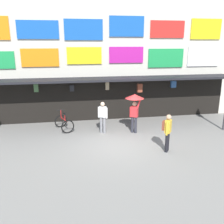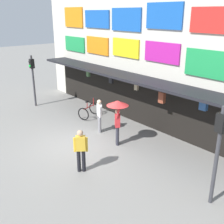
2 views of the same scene
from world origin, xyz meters
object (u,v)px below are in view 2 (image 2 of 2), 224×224
(traffic_light_near, at_px, (33,73))
(bicycle_parked, at_px, (89,111))
(pedestrian_in_green, at_px, (99,114))
(pedestrian_with_umbrella, at_px, (118,110))
(pedestrian_in_yellow, at_px, (81,147))
(traffic_light_far, at_px, (219,141))

(traffic_light_near, bearing_deg, bicycle_parked, 20.41)
(pedestrian_in_green, bearing_deg, bicycle_parked, 158.54)
(pedestrian_with_umbrella, bearing_deg, pedestrian_in_yellow, -71.89)
(pedestrian_in_green, bearing_deg, pedestrian_with_umbrella, -8.36)
(traffic_light_far, height_order, bicycle_parked, traffic_light_far)
(pedestrian_with_umbrella, relative_size, pedestrian_in_green, 1.24)
(bicycle_parked, bearing_deg, pedestrian_in_green, -21.46)
(traffic_light_far, distance_m, pedestrian_with_umbrella, 4.99)
(bicycle_parked, bearing_deg, pedestrian_in_yellow, -38.30)
(traffic_light_far, xyz_separation_m, pedestrian_with_umbrella, (-4.95, 0.40, -0.50))
(traffic_light_far, relative_size, pedestrian_in_yellow, 1.90)
(bicycle_parked, xyz_separation_m, pedestrian_with_umbrella, (3.64, -1.03, 1.25))
(traffic_light_far, xyz_separation_m, pedestrian_in_green, (-6.58, 0.64, -1.19))
(traffic_light_near, height_order, pedestrian_in_green, traffic_light_near)
(traffic_light_far, relative_size, pedestrian_with_umbrella, 1.54)
(traffic_light_near, height_order, bicycle_parked, traffic_light_near)
(bicycle_parked, xyz_separation_m, pedestrian_in_yellow, (4.45, -3.52, 0.59))
(traffic_light_near, relative_size, pedestrian_in_yellow, 1.90)
(traffic_light_far, height_order, pedestrian_in_yellow, traffic_light_far)
(bicycle_parked, height_order, pedestrian_in_yellow, pedestrian_in_yellow)
(traffic_light_near, relative_size, bicycle_parked, 2.39)
(traffic_light_near, xyz_separation_m, pedestrian_with_umbrella, (7.53, 0.42, -0.50))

